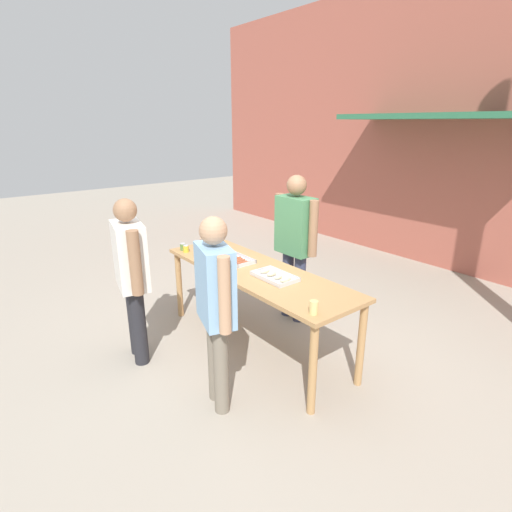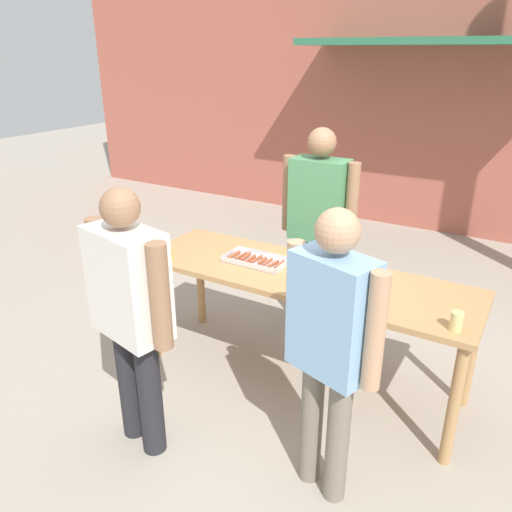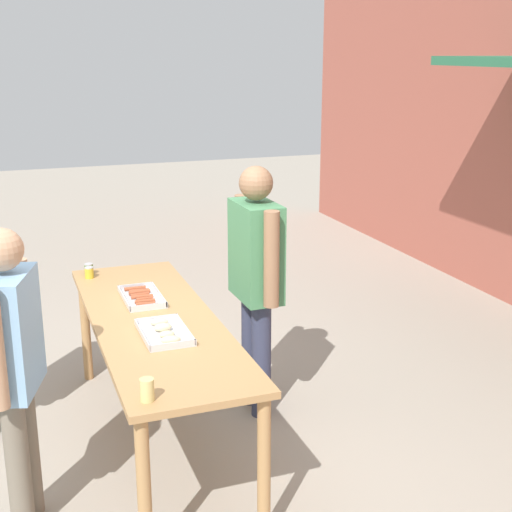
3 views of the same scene
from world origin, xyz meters
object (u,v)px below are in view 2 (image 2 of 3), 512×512
(condiment_jar_ketchup, at_px, (168,253))
(person_customer_holding_hotdog, at_px, (131,305))
(food_tray_sausages, at_px, (256,260))
(person_server_behind_table, at_px, (318,216))
(food_tray_buns, at_px, (342,280))
(beer_cup, at_px, (456,321))
(condiment_jar_mustard, at_px, (159,250))
(person_customer_with_cup, at_px, (331,337))

(condiment_jar_ketchup, height_order, person_customer_holding_hotdog, person_customer_holding_hotdog)
(food_tray_sausages, height_order, person_server_behind_table, person_server_behind_table)
(food_tray_buns, xyz_separation_m, beer_cup, (0.77, -0.26, 0.04))
(beer_cup, bearing_deg, food_tray_buns, 161.32)
(food_tray_buns, distance_m, condiment_jar_mustard, 1.39)
(condiment_jar_ketchup, xyz_separation_m, person_customer_with_cup, (1.54, -0.58, 0.07))
(condiment_jar_mustard, relative_size, person_server_behind_table, 0.05)
(condiment_jar_mustard, xyz_separation_m, condiment_jar_ketchup, (0.09, -0.01, 0.00))
(beer_cup, relative_size, person_customer_with_cup, 0.07)
(person_customer_with_cup, bearing_deg, condiment_jar_ketchup, -3.46)
(person_server_behind_table, bearing_deg, food_tray_sausages, -102.00)
(food_tray_sausages, distance_m, person_server_behind_table, 0.79)
(food_tray_sausages, bearing_deg, condiment_jar_ketchup, -155.77)
(condiment_jar_ketchup, distance_m, person_customer_holding_hotdog, 0.92)
(condiment_jar_ketchup, distance_m, person_customer_with_cup, 1.64)
(food_tray_buns, height_order, person_customer_holding_hotdog, person_customer_holding_hotdog)
(person_server_behind_table, bearing_deg, person_customer_holding_hotdog, -100.96)
(food_tray_sausages, relative_size, person_customer_holding_hotdog, 0.27)
(food_tray_sausages, distance_m, person_customer_with_cup, 1.27)
(condiment_jar_ketchup, height_order, person_customer_with_cup, person_customer_with_cup)
(food_tray_buns, xyz_separation_m, condiment_jar_ketchup, (-1.27, -0.27, 0.02))
(beer_cup, bearing_deg, person_server_behind_table, 141.58)
(condiment_jar_mustard, height_order, beer_cup, beer_cup)
(condiment_jar_ketchup, xyz_separation_m, person_customer_holding_hotdog, (0.42, -0.82, 0.06))
(condiment_jar_ketchup, height_order, beer_cup, beer_cup)
(food_tray_sausages, distance_m, beer_cup, 1.46)
(food_tray_sausages, bearing_deg, person_server_behind_table, 78.89)
(beer_cup, bearing_deg, food_tray_sausages, 169.85)
(food_tray_buns, height_order, person_customer_with_cup, person_customer_with_cup)
(person_customer_holding_hotdog, xyz_separation_m, person_customer_with_cup, (1.12, 0.24, 0.01))
(food_tray_sausages, xyz_separation_m, condiment_jar_mustard, (-0.69, -0.26, 0.03))
(food_tray_sausages, height_order, person_customer_holding_hotdog, person_customer_holding_hotdog)
(person_server_behind_table, bearing_deg, beer_cup, -39.31)
(food_tray_sausages, height_order, person_customer_with_cup, person_customer_with_cup)
(person_customer_with_cup, bearing_deg, food_tray_buns, -55.52)
(food_tray_buns, bearing_deg, beer_cup, -18.68)
(food_tray_sausages, distance_m, condiment_jar_mustard, 0.74)
(beer_cup, height_order, person_server_behind_table, person_server_behind_table)
(food_tray_sausages, distance_m, person_customer_holding_hotdog, 1.11)
(food_tray_buns, distance_m, condiment_jar_ketchup, 1.30)
(food_tray_buns, height_order, beer_cup, beer_cup)
(food_tray_sausages, xyz_separation_m, person_customer_holding_hotdog, (-0.18, -1.09, 0.08))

